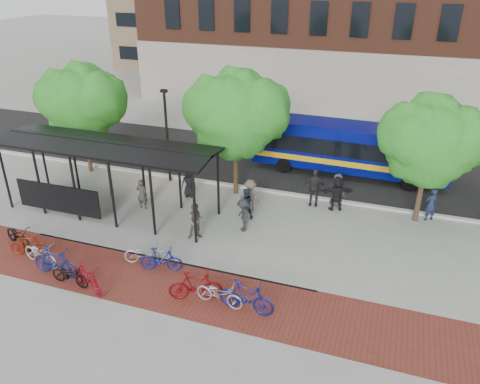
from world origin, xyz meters
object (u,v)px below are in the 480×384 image
(lamp_post_left, at_px, (167,134))
(pedestrian_2, at_px, (245,204))
(bike_4, at_px, (70,275))
(bike_0, at_px, (19,236))
(pedestrian_1, at_px, (142,194))
(tree_a, at_px, (82,100))
(bus_shelter, at_px, (104,153))
(bike_5, at_px, (88,278))
(pedestrian_5, at_px, (337,193))
(bike_10, at_px, (219,293))
(tree_c, at_px, (432,139))
(bike_7, at_px, (161,259))
(bike_11, at_px, (246,297))
(pedestrian_4, at_px, (314,187))
(pedestrian_7, at_px, (431,204))
(bike_9, at_px, (195,286))
(bike_6, at_px, (146,253))
(pedestrian_8, at_px, (196,221))
(bike_2, at_px, (40,254))
(bike_1, at_px, (29,245))
(bike_3, at_px, (55,262))
(pedestrian_9, at_px, (243,215))
(tree_b, at_px, (238,111))
(bus, at_px, (349,146))
(pedestrian_6, at_px, (337,190))
(pedestrian_3, at_px, (250,196))

(lamp_post_left, distance_m, pedestrian_2, 6.31)
(bike_4, bearing_deg, bike_0, 71.48)
(pedestrian_1, bearing_deg, tree_a, -30.91)
(bus_shelter, height_order, bike_5, bus_shelter)
(bike_0, bearing_deg, bike_5, -89.60)
(bike_4, relative_size, pedestrian_5, 0.94)
(bike_10, xyz_separation_m, pedestrian_1, (-6.22, 5.54, 0.31))
(lamp_post_left, distance_m, bike_10, 11.29)
(tree_c, relative_size, pedestrian_5, 3.36)
(bike_7, bearing_deg, bike_11, -120.86)
(lamp_post_left, height_order, pedestrian_5, lamp_post_left)
(lamp_post_left, relative_size, pedestrian_1, 3.27)
(pedestrian_4, relative_size, pedestrian_7, 1.18)
(bike_0, height_order, bike_9, bike_9)
(bike_7, bearing_deg, bike_6, 59.43)
(tree_a, bearing_deg, pedestrian_8, -28.86)
(bike_2, height_order, bike_6, bike_2)
(tree_a, relative_size, bike_5, 3.41)
(bike_1, distance_m, pedestrian_2, 9.51)
(pedestrian_2, height_order, pedestrian_4, pedestrian_4)
(bike_9, bearing_deg, pedestrian_8, 1.96)
(tree_a, xyz_separation_m, bike_3, (4.78, -9.15, -3.63))
(tree_a, relative_size, bike_3, 3.06)
(bus_shelter, distance_m, pedestrian_9, 7.10)
(bike_0, bearing_deg, pedestrian_8, -46.31)
(tree_c, bearing_deg, lamp_post_left, 178.90)
(pedestrian_1, height_order, pedestrian_9, pedestrian_1)
(bike_7, xyz_separation_m, pedestrian_2, (1.78, 5.09, 0.26))
(bike_2, distance_m, bike_7, 4.90)
(tree_b, bearing_deg, pedestrian_5, -2.13)
(tree_b, relative_size, pedestrian_7, 3.94)
(lamp_post_left, xyz_separation_m, bus, (9.20, 4.24, -1.07))
(tree_b, distance_m, bike_7, 8.53)
(bike_10, xyz_separation_m, pedestrian_2, (-1.13, 6.27, 0.29))
(bike_7, bearing_deg, pedestrian_5, -51.54)
(bus_shelter, height_order, pedestrian_6, bus_shelter)
(bike_1, bearing_deg, bike_11, -106.06)
(pedestrian_7, bearing_deg, bus_shelter, -18.93)
(pedestrian_4, bearing_deg, pedestrian_8, -136.38)
(bike_0, bearing_deg, bike_3, -93.29)
(bike_2, distance_m, pedestrian_7, 17.28)
(bus, distance_m, bike_3, 16.56)
(bike_2, relative_size, pedestrian_9, 1.23)
(bus_shelter, bearing_deg, pedestrian_9, 2.12)
(bike_1, bearing_deg, bike_3, -125.36)
(tree_a, distance_m, bike_11, 15.60)
(bike_3, distance_m, pedestrian_3, 9.22)
(bike_5, relative_size, pedestrian_2, 1.17)
(tree_b, relative_size, pedestrian_2, 4.18)
(bike_3, distance_m, bike_7, 4.03)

